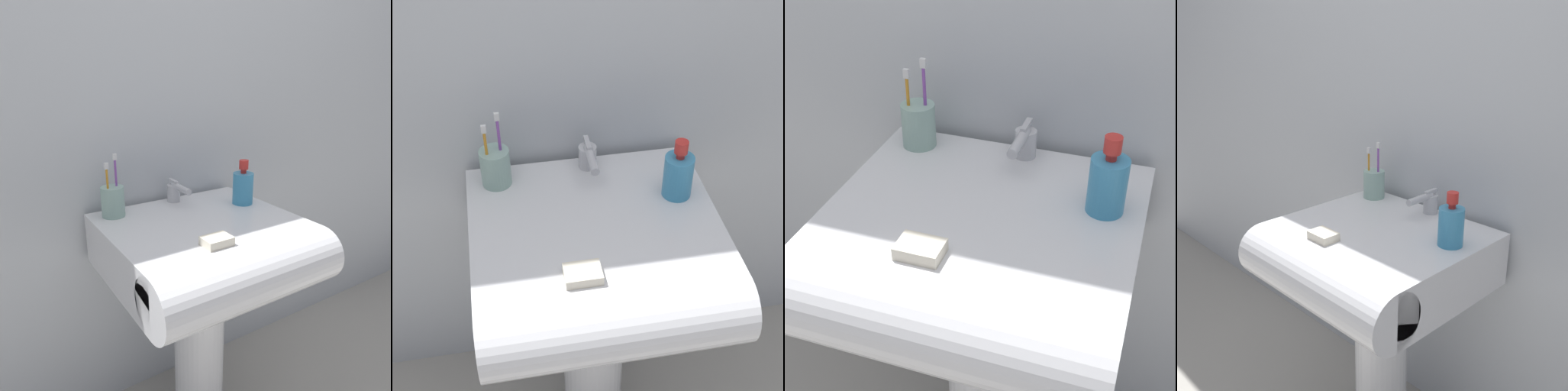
% 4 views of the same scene
% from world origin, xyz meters
% --- Properties ---
extents(wall_back, '(5.00, 0.05, 2.40)m').
position_xyz_m(wall_back, '(0.00, 0.29, 1.20)').
color(wall_back, silver).
rests_on(wall_back, ground).
extents(sink_pedestal, '(0.17, 0.17, 0.62)m').
position_xyz_m(sink_pedestal, '(0.00, 0.00, 0.31)').
color(sink_pedestal, white).
rests_on(sink_pedestal, ground).
extents(sink_basin, '(0.58, 0.57, 0.17)m').
position_xyz_m(sink_basin, '(0.00, -0.06, 0.71)').
color(sink_basin, white).
rests_on(sink_basin, sink_pedestal).
extents(faucet, '(0.05, 0.14, 0.08)m').
position_xyz_m(faucet, '(0.02, 0.19, 0.83)').
color(faucet, silver).
rests_on(faucet, sink_basin).
extents(toothbrush_cup, '(0.07, 0.07, 0.20)m').
position_xyz_m(toothbrush_cup, '(-0.21, 0.18, 0.84)').
color(toothbrush_cup, '#99BFB2').
rests_on(toothbrush_cup, sink_basin).
extents(soap_bottle, '(0.07, 0.07, 0.16)m').
position_xyz_m(soap_bottle, '(0.21, 0.05, 0.85)').
color(soap_bottle, '#3F99CC').
rests_on(soap_bottle, sink_basin).
extents(bar_soap, '(0.08, 0.06, 0.02)m').
position_xyz_m(bar_soap, '(-0.06, -0.18, 0.80)').
color(bar_soap, silver).
rests_on(bar_soap, sink_basin).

